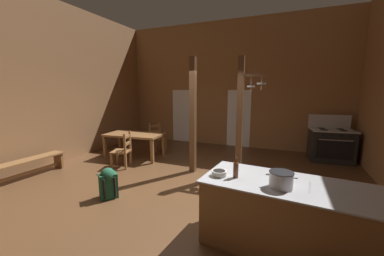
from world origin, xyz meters
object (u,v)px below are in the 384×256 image
(stove_range, at_px, (331,145))
(stockpot_on_counter, at_px, (281,180))
(backpack, at_px, (108,182))
(ladderback_chair_near_window, at_px, (123,151))
(bench_along_left_wall, at_px, (29,165))
(bottle_tall_on_counter, at_px, (236,170))
(kitchen_island, at_px, (287,216))
(ladderback_chair_by_post, at_px, (157,138))
(dining_table, at_px, (134,137))
(mixing_bowl_on_counter, at_px, (219,173))

(stove_range, height_order, stockpot_on_counter, stove_range)
(backpack, bearing_deg, ladderback_chair_near_window, 120.67)
(bench_along_left_wall, bearing_deg, bottle_tall_on_counter, -4.12)
(kitchen_island, relative_size, ladderback_chair_by_post, 2.36)
(bottle_tall_on_counter, bearing_deg, ladderback_chair_by_post, 133.60)
(ladderback_chair_by_post, relative_size, stockpot_on_counter, 2.67)
(dining_table, xyz_separation_m, ladderback_chair_near_window, (0.26, -0.87, -0.20))
(ladderback_chair_near_window, bearing_deg, dining_table, 106.82)
(bench_along_left_wall, distance_m, backpack, 2.50)
(ladderback_chair_by_post, height_order, bottle_tall_on_counter, bottle_tall_on_counter)
(ladderback_chair_by_post, bearing_deg, kitchen_island, -40.82)
(stockpot_on_counter, bearing_deg, stove_range, 75.22)
(backpack, xyz_separation_m, mixing_bowl_on_counter, (2.26, -0.29, 0.61))
(mixing_bowl_on_counter, bearing_deg, dining_table, 141.86)
(dining_table, distance_m, bottle_tall_on_counter, 4.56)
(bench_along_left_wall, bearing_deg, stockpot_on_counter, -4.79)
(dining_table, bearing_deg, stockpot_on_counter, -33.35)
(stove_range, xyz_separation_m, ladderback_chair_by_post, (-5.26, -0.97, -0.03))
(stockpot_on_counter, height_order, mixing_bowl_on_counter, stockpot_on_counter)
(bottle_tall_on_counter, bearing_deg, stove_range, 68.50)
(kitchen_island, bearing_deg, ladderback_chair_near_window, 156.69)
(backpack, height_order, bottle_tall_on_counter, bottle_tall_on_counter)
(bench_along_left_wall, relative_size, mixing_bowl_on_counter, 7.84)
(backpack, relative_size, stockpot_on_counter, 1.68)
(stove_range, relative_size, mixing_bowl_on_counter, 6.43)
(bottle_tall_on_counter, bearing_deg, ladderback_chair_near_window, 151.91)
(bench_along_left_wall, height_order, mixing_bowl_on_counter, mixing_bowl_on_counter)
(stove_range, relative_size, stockpot_on_counter, 3.71)
(stove_range, xyz_separation_m, mixing_bowl_on_counter, (-2.03, -4.62, 0.44))
(ladderback_chair_near_window, xyz_separation_m, mixing_bowl_on_counter, (3.18, -1.84, 0.47))
(stove_range, bearing_deg, bench_along_left_wall, -148.05)
(dining_table, height_order, backpack, dining_table)
(dining_table, xyz_separation_m, bottle_tall_on_counter, (3.67, -2.68, 0.35))
(stove_range, height_order, ladderback_chair_near_window, stove_range)
(ladderback_chair_near_window, bearing_deg, bench_along_left_wall, -137.21)
(kitchen_island, xyz_separation_m, mixing_bowl_on_counter, (-0.90, -0.08, 0.48))
(stove_range, distance_m, bottle_tall_on_counter, 4.97)
(backpack, bearing_deg, stove_range, 45.20)
(bench_along_left_wall, bearing_deg, ladderback_chair_by_post, 64.80)
(stove_range, height_order, dining_table, stove_range)
(kitchen_island, bearing_deg, mixing_bowl_on_counter, -174.78)
(stove_range, distance_m, ladderback_chair_by_post, 5.35)
(kitchen_island, bearing_deg, bottle_tall_on_counter, -174.90)
(ladderback_chair_near_window, height_order, bottle_tall_on_counter, bottle_tall_on_counter)
(ladderback_chair_near_window, relative_size, bottle_tall_on_counter, 3.39)
(backpack, distance_m, bottle_tall_on_counter, 2.59)
(stove_range, xyz_separation_m, ladderback_chair_near_window, (-5.22, -2.78, -0.03))
(backpack, height_order, mixing_bowl_on_counter, mixing_bowl_on_counter)
(kitchen_island, distance_m, mixing_bowl_on_counter, 1.02)
(ladderback_chair_near_window, relative_size, ladderback_chair_by_post, 1.00)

